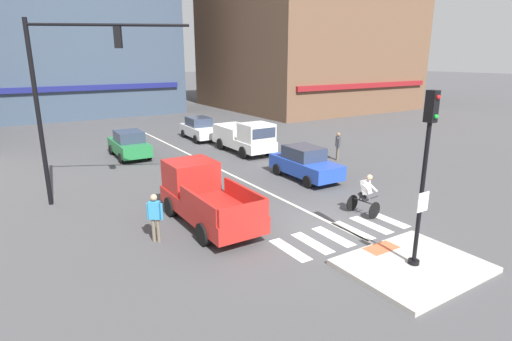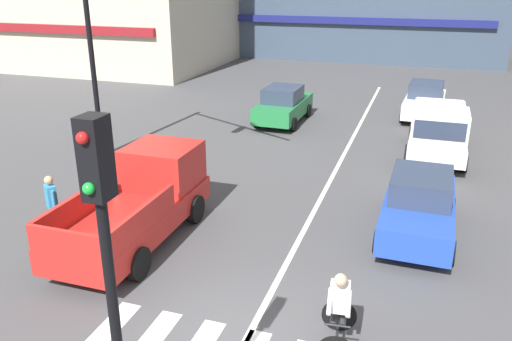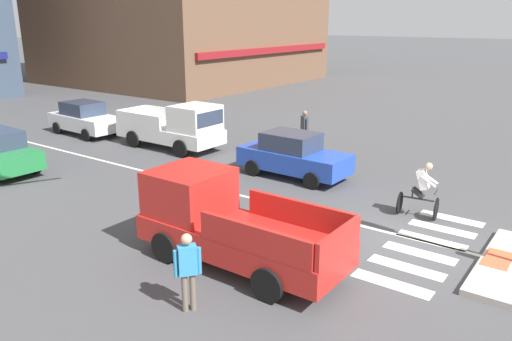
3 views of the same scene
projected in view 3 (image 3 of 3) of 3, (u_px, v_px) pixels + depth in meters
ground_plane at (405, 241)px, 13.17m from camera, size 300.00×300.00×0.00m
tactile_pad_front at (497, 259)px, 11.86m from camera, size 1.10×0.60×0.01m
crosswalk_stripe_a at (391, 284)px, 11.05m from camera, size 0.44×1.80×0.01m
crosswalk_stripe_b at (406, 267)px, 11.78m from camera, size 0.44×1.80×0.01m
crosswalk_stripe_c at (420, 253)px, 12.50m from camera, size 0.44×1.80×0.01m
crosswalk_stripe_d at (431, 240)px, 13.22m from camera, size 0.44×1.80×0.01m
crosswalk_stripe_e at (442, 229)px, 13.94m from camera, size 0.44×1.80×0.01m
crosswalk_stripe_f at (452, 218)px, 14.66m from camera, size 0.44×1.80×0.01m
lane_centre_line at (150, 173)px, 19.01m from camera, size 0.14×28.00×0.01m
car_blue_eastbound_mid at (293, 155)px, 18.35m from camera, size 1.91×4.13×1.64m
car_white_eastbound_distant at (85, 118)px, 25.09m from camera, size 1.99×4.17×1.64m
pickup_truck_red_westbound_near at (225, 222)px, 11.87m from camera, size 2.08×5.11×2.08m
pickup_truck_white_eastbound_far at (177, 128)px, 22.18m from camera, size 2.08×5.11×2.08m
cyclist at (422, 189)px, 14.55m from camera, size 0.78×1.16×1.68m
pedestrian_at_curb_left at (188, 266)px, 9.76m from camera, size 0.46×0.39×1.67m
pedestrian_waiting_far_side at (304, 126)px, 22.56m from camera, size 0.38×0.48×1.67m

